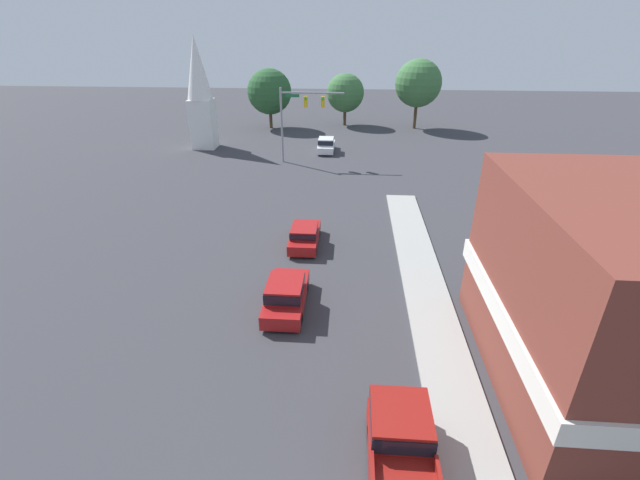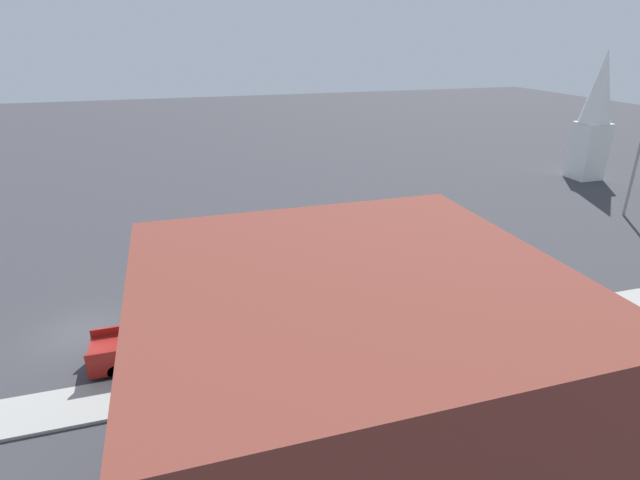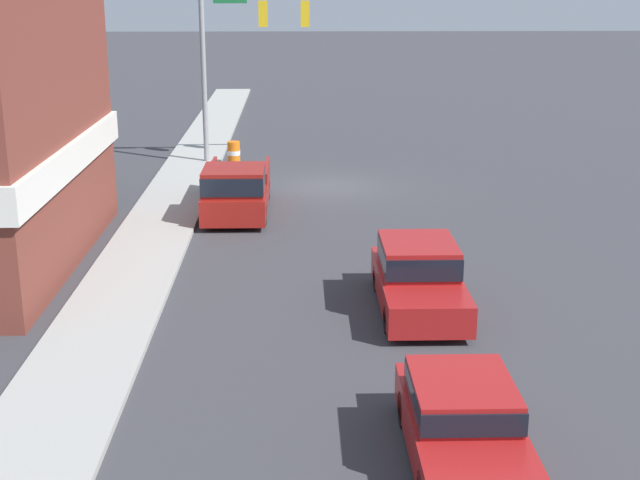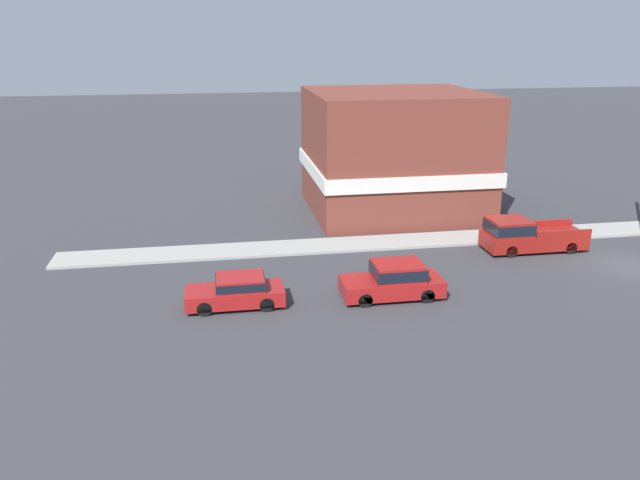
% 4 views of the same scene
% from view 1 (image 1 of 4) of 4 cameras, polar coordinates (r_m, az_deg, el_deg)
% --- Properties ---
extents(far_signal_assembly, '(6.54, 0.49, 7.65)m').
position_cam_1_polar(far_signal_assembly, '(45.71, -2.73, 16.95)').
color(far_signal_assembly, gray).
rests_on(far_signal_assembly, ground).
extents(car_lead, '(1.95, 4.66, 1.67)m').
position_cam_1_polar(car_lead, '(22.15, -4.57, -7.15)').
color(car_lead, black).
rests_on(car_lead, ground).
extents(car_distant, '(1.85, 4.40, 1.63)m').
position_cam_1_polar(car_distant, '(50.75, 0.82, 12.60)').
color(car_distant, black).
rests_on(car_distant, ground).
extents(car_second_ahead, '(1.82, 4.36, 1.42)m').
position_cam_1_polar(car_second_ahead, '(28.38, -2.06, 0.70)').
color(car_second_ahead, black).
rests_on(car_second_ahead, ground).
extents(pickup_truck_parked, '(2.09, 5.66, 1.87)m').
position_cam_1_polar(pickup_truck_parked, '(15.40, 10.89, -26.58)').
color(pickup_truck_parked, black).
rests_on(pickup_truck_parked, ground).
extents(church_steeple, '(2.92, 2.92, 12.41)m').
position_cam_1_polar(church_steeple, '(53.49, -15.75, 18.57)').
color(church_steeple, white).
rests_on(church_steeple, ground).
extents(backdrop_tree_left_far, '(6.13, 6.13, 8.05)m').
position_cam_1_polar(backdrop_tree_left_far, '(63.25, -6.76, 19.05)').
color(backdrop_tree_left_far, '#4C3823').
rests_on(backdrop_tree_left_far, ground).
extents(backdrop_tree_left_mid, '(5.36, 5.36, 7.24)m').
position_cam_1_polar(backdrop_tree_left_mid, '(64.94, 3.40, 18.99)').
color(backdrop_tree_left_mid, '#4C3823').
rests_on(backdrop_tree_left_mid, ground).
extents(backdrop_tree_center, '(6.35, 6.35, 9.29)m').
position_cam_1_polar(backdrop_tree_center, '(63.91, 12.98, 19.69)').
color(backdrop_tree_center, '#4C3823').
rests_on(backdrop_tree_center, ground).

